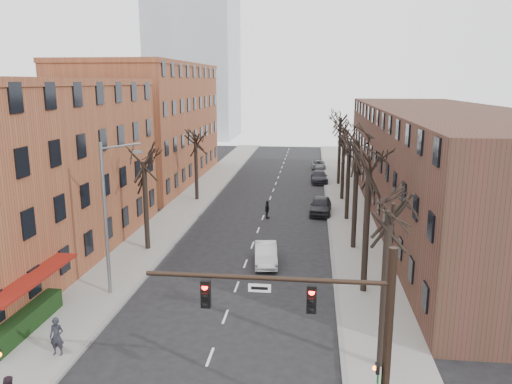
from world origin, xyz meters
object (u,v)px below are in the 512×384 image
(pedestrian_a, at_px, (57,337))
(parked_car_mid, at_px, (319,177))
(silver_sedan, at_px, (266,254))
(parked_car_near, at_px, (321,205))

(pedestrian_a, bearing_deg, parked_car_mid, 71.19)
(silver_sedan, relative_size, parked_car_mid, 0.87)
(parked_car_mid, height_order, pedestrian_a, pedestrian_a)
(parked_car_mid, relative_size, pedestrian_a, 2.76)
(pedestrian_a, bearing_deg, silver_sedan, 54.98)
(parked_car_mid, xyz_separation_m, pedestrian_a, (-12.13, -42.04, 0.33))
(parked_car_near, relative_size, parked_car_mid, 0.98)
(silver_sedan, height_order, parked_car_near, parked_car_near)
(silver_sedan, bearing_deg, parked_car_mid, 75.55)
(parked_car_near, xyz_separation_m, pedestrian_a, (-12.13, -26.82, 0.22))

